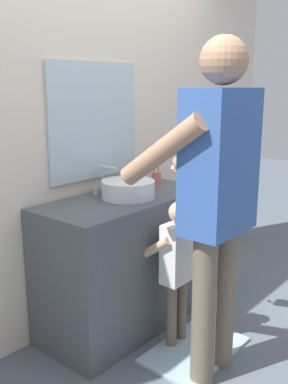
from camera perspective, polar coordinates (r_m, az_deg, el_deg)
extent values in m
plane|color=slate|center=(2.99, 2.32, -17.98)|extent=(14.00, 14.00, 0.00)
cube|color=beige|center=(2.97, -7.06, 9.35)|extent=(4.40, 0.08, 2.70)
cube|color=silver|center=(2.94, -6.34, 9.00)|extent=(0.75, 0.02, 0.74)
cube|color=#4C5156|center=(2.96, -2.25, -8.84)|extent=(1.19, 0.54, 0.87)
cylinder|color=white|center=(2.80, -2.04, 0.36)|extent=(0.34, 0.34, 0.11)
cylinder|color=silver|center=(2.80, -2.04, 0.47)|extent=(0.28, 0.28, 0.09)
cylinder|color=#B7BABF|center=(2.94, -5.21, 1.65)|extent=(0.03, 0.03, 0.18)
cylinder|color=#B7BABF|center=(2.88, -4.40, 3.05)|extent=(0.02, 0.12, 0.02)
cylinder|color=#B7BABF|center=(2.91, -6.16, 0.17)|extent=(0.04, 0.04, 0.05)
cylinder|color=#B7BABF|center=(3.00, -4.24, 0.65)|extent=(0.04, 0.04, 0.05)
cylinder|color=#D86666|center=(3.16, 1.58, 1.75)|extent=(0.07, 0.07, 0.09)
cylinder|color=blue|center=(3.15, 1.33, 2.70)|extent=(0.02, 0.01, 0.17)
cube|color=white|center=(3.14, 1.34, 4.41)|extent=(0.01, 0.02, 0.02)
cylinder|color=orange|center=(3.14, 1.86, 2.66)|extent=(0.04, 0.02, 0.17)
cube|color=white|center=(3.12, 1.88, 4.37)|extent=(0.01, 0.02, 0.02)
cube|color=#99B7CC|center=(2.86, 6.52, -19.40)|extent=(0.64, 0.40, 0.02)
cylinder|color=#6B5B4C|center=(2.79, 3.53, -15.51)|extent=(0.06, 0.06, 0.42)
cylinder|color=#6B5B4C|center=(2.87, 4.82, -14.71)|extent=(0.06, 0.06, 0.42)
cube|color=white|center=(2.66, 4.33, -7.74)|extent=(0.21, 0.12, 0.36)
sphere|color=#D8A884|center=(2.58, 4.43, -2.56)|extent=(0.12, 0.12, 0.12)
cylinder|color=#D8A884|center=(2.62, 1.17, -7.32)|extent=(0.05, 0.25, 0.20)
cylinder|color=#D8A884|center=(2.79, 4.13, -6.02)|extent=(0.05, 0.25, 0.20)
cylinder|color=#6B5B4C|center=(2.43, 7.63, -14.84)|extent=(0.13, 0.13, 0.83)
cylinder|color=#6B5B4C|center=(2.59, 10.16, -13.06)|extent=(0.13, 0.13, 0.83)
cube|color=#33569E|center=(2.26, 9.66, 3.81)|extent=(0.41, 0.23, 0.72)
sphere|color=#A87A5B|center=(2.23, 10.18, 16.26)|extent=(0.23, 0.23, 0.23)
cylinder|color=#A87A5B|center=(2.16, 2.31, 5.27)|extent=(0.10, 0.50, 0.39)
cylinder|color=#A87A5B|center=(2.54, 8.65, 6.36)|extent=(0.10, 0.50, 0.39)
cylinder|color=orange|center=(2.67, 5.04, 2.70)|extent=(0.01, 0.14, 0.03)
cube|color=white|center=(2.71, 3.75, 3.15)|extent=(0.01, 0.02, 0.02)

